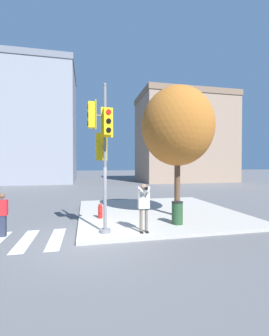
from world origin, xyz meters
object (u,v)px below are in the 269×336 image
traffic_signal_pole (101,141)px  pedestrian_distant (2,214)px  fire_hydrant (100,211)px  person_photographer (144,203)px  street_tree (177,126)px  trash_bin (177,213)px

traffic_signal_pole → pedestrian_distant: bearing=167.8°
traffic_signal_pole → pedestrian_distant: 4.43m
fire_hydrant → traffic_signal_pole: bearing=-92.3°
pedestrian_distant → fire_hydrant: (3.58, 1.43, -0.36)m
person_photographer → street_tree: street_tree is taller
street_tree → trash_bin: street_tree is taller
person_photographer → street_tree: bearing=44.3°
person_photographer → fire_hydrant: 2.91m
pedestrian_distant → fire_hydrant: 3.87m
person_photographer → traffic_signal_pole: bearing=170.4°
traffic_signal_pole → fire_hydrant: traffic_signal_pole is taller
person_photographer → trash_bin: 1.90m
person_photographer → trash_bin: person_photographer is taller
street_tree → pedestrian_distant: bearing=-170.9°
traffic_signal_pole → street_tree: bearing=27.2°
street_tree → trash_bin: bearing=-112.9°
traffic_signal_pole → fire_hydrant: 3.70m
fire_hydrant → street_tree: bearing=-4.5°
traffic_signal_pole → street_tree: size_ratio=0.87×
street_tree → trash_bin: 4.07m
traffic_signal_pole → fire_hydrant: bearing=87.7°
traffic_signal_pole → fire_hydrant: size_ratio=7.99×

